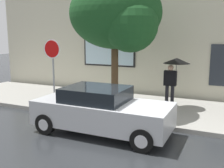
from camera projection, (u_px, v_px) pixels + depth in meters
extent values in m
plane|color=#282B2D|center=(131.00, 138.00, 7.91)|extent=(60.00, 60.00, 0.00)
cube|color=gray|center=(158.00, 110.00, 10.58)|extent=(20.00, 4.00, 0.15)
cube|color=beige|center=(174.00, 23.00, 12.19)|extent=(20.00, 0.40, 7.00)
cube|color=black|center=(109.00, 48.00, 13.50)|extent=(2.83, 0.06, 1.83)
cube|color=silver|center=(109.00, 48.00, 13.48)|extent=(2.67, 0.03, 1.67)
cube|color=#B7BABF|center=(102.00, 113.00, 8.18)|extent=(4.19, 1.73, 0.74)
cube|color=black|center=(96.00, 94.00, 8.15)|extent=(1.89, 1.52, 0.43)
cylinder|color=black|center=(158.00, 122.00, 8.31)|extent=(0.64, 0.22, 0.64)
cylinder|color=silver|center=(158.00, 122.00, 8.31)|extent=(0.35, 0.24, 0.35)
cylinder|color=black|center=(142.00, 140.00, 6.89)|extent=(0.64, 0.22, 0.64)
cylinder|color=silver|center=(142.00, 140.00, 6.89)|extent=(0.35, 0.24, 0.35)
cylinder|color=black|center=(74.00, 111.00, 9.57)|extent=(0.64, 0.22, 0.64)
cylinder|color=silver|center=(74.00, 111.00, 9.57)|extent=(0.35, 0.24, 0.35)
cylinder|color=black|center=(46.00, 124.00, 8.15)|extent=(0.64, 0.22, 0.64)
cylinder|color=silver|center=(46.00, 124.00, 8.15)|extent=(0.35, 0.24, 0.35)
cylinder|color=black|center=(167.00, 96.00, 10.81)|extent=(0.14, 0.14, 0.84)
cylinder|color=black|center=(172.00, 96.00, 10.72)|extent=(0.14, 0.14, 0.84)
cube|color=black|center=(170.00, 78.00, 10.63)|extent=(0.49, 0.22, 0.60)
sphere|color=tan|center=(171.00, 68.00, 10.55)|extent=(0.23, 0.23, 0.23)
cylinder|color=#4C4C51|center=(176.00, 72.00, 10.49)|extent=(0.02, 0.02, 0.90)
cone|color=black|center=(177.00, 61.00, 10.41)|extent=(1.04, 1.04, 0.22)
cylinder|color=#4C3823|center=(115.00, 74.00, 10.44)|extent=(0.28, 0.28, 2.66)
ellipsoid|color=#19471E|center=(115.00, 13.00, 10.01)|extent=(3.56, 3.03, 2.67)
sphere|color=#19471E|center=(131.00, 25.00, 9.37)|extent=(1.96, 1.96, 1.96)
cylinder|color=gray|center=(54.00, 74.00, 10.62)|extent=(0.07, 0.07, 2.65)
cylinder|color=white|center=(52.00, 49.00, 10.41)|extent=(0.76, 0.02, 0.76)
cylinder|color=red|center=(52.00, 49.00, 10.39)|extent=(0.66, 0.02, 0.66)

